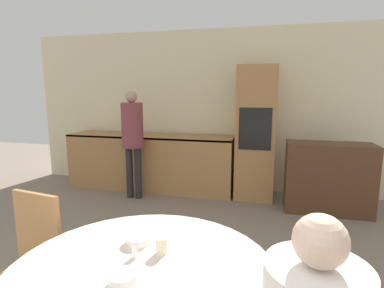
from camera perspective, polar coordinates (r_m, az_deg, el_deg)
wall_back at (r=4.98m, az=5.50°, el=6.27°), size 6.69×0.05×2.60m
kitchen_counter at (r=5.06m, az=-7.88°, el=-3.24°), size 2.76×0.60×0.91m
oven_unit at (r=4.62m, az=12.02°, el=2.02°), size 0.57×0.59×1.99m
sideboard at (r=4.44m, az=24.50°, el=-5.90°), size 1.10×0.45×0.94m
chair_far_left at (r=2.31m, az=-28.68°, el=-19.15°), size 0.46×0.46×0.97m
person_standing at (r=4.54m, az=-11.26°, el=2.14°), size 0.32×0.32×1.63m
cup at (r=1.67m, az=-5.83°, el=-18.68°), size 0.06×0.06×0.09m
bowl_near at (r=1.79m, az=-10.27°, el=-17.47°), size 0.14×0.14×0.04m
bowl_far at (r=1.48m, az=-12.99°, el=-23.74°), size 0.13×0.13×0.05m
salt_shaker at (r=1.65m, az=-10.80°, el=-19.07°), size 0.03×0.03×0.09m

